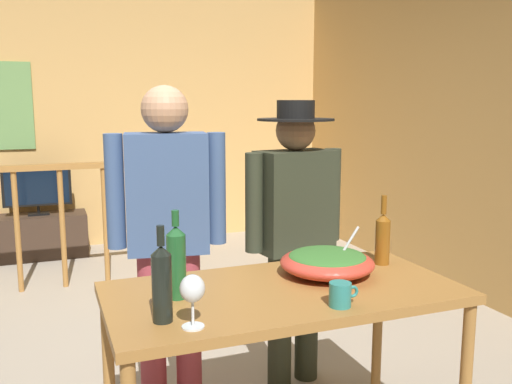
{
  "coord_description": "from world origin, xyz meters",
  "views": [
    {
      "loc": [
        -0.64,
        -3.02,
        1.55
      ],
      "look_at": [
        0.25,
        -0.71,
        1.14
      ],
      "focal_mm": 38.8,
      "sensor_mm": 36.0,
      "label": 1
    }
  ],
  "objects_px": {
    "serving_table": "(283,307)",
    "salad_bowl": "(327,261)",
    "tv_console": "(40,236)",
    "mug_teal": "(341,294)",
    "wine_bottle_amber": "(383,237)",
    "flat_screen_tv": "(37,187)",
    "person_standing_right": "(294,221)",
    "wine_bottle_dark": "(162,282)",
    "person_standing_left": "(168,223)",
    "wine_bottle_green": "(176,261)",
    "wine_glass": "(192,291)",
    "stair_railing": "(68,211)"
  },
  "relations": [
    {
      "from": "serving_table",
      "to": "salad_bowl",
      "type": "xyz_separation_m",
      "value": [
        0.25,
        0.1,
        0.14
      ]
    },
    {
      "from": "tv_console",
      "to": "serving_table",
      "type": "distance_m",
      "value": 3.98
    },
    {
      "from": "serving_table",
      "to": "mug_teal",
      "type": "relative_size",
      "value": 12.07
    },
    {
      "from": "wine_bottle_amber",
      "to": "flat_screen_tv",
      "type": "bearing_deg",
      "value": 112.96
    },
    {
      "from": "flat_screen_tv",
      "to": "person_standing_right",
      "type": "relative_size",
      "value": 0.41
    },
    {
      "from": "wine_bottle_dark",
      "to": "person_standing_left",
      "type": "distance_m",
      "value": 0.82
    },
    {
      "from": "flat_screen_tv",
      "to": "wine_bottle_green",
      "type": "height_order",
      "value": "wine_bottle_green"
    },
    {
      "from": "flat_screen_tv",
      "to": "wine_glass",
      "type": "bearing_deg",
      "value": -82.65
    },
    {
      "from": "wine_bottle_dark",
      "to": "wine_bottle_amber",
      "type": "relative_size",
      "value": 1.04
    },
    {
      "from": "person_standing_left",
      "to": "stair_railing",
      "type": "bearing_deg",
      "value": -70.37
    },
    {
      "from": "wine_bottle_dark",
      "to": "person_standing_right",
      "type": "bearing_deg",
      "value": 42.34
    },
    {
      "from": "serving_table",
      "to": "wine_bottle_dark",
      "type": "bearing_deg",
      "value": -162.73
    },
    {
      "from": "tv_console",
      "to": "person_standing_right",
      "type": "relative_size",
      "value": 0.58
    },
    {
      "from": "salad_bowl",
      "to": "wine_bottle_amber",
      "type": "relative_size",
      "value": 1.27
    },
    {
      "from": "flat_screen_tv",
      "to": "wine_bottle_dark",
      "type": "distance_m",
      "value": 3.99
    },
    {
      "from": "stair_railing",
      "to": "wine_bottle_green",
      "type": "xyz_separation_m",
      "value": [
        0.3,
        -2.74,
        0.29
      ]
    },
    {
      "from": "tv_console",
      "to": "salad_bowl",
      "type": "bearing_deg",
      "value": -71.83
    },
    {
      "from": "flat_screen_tv",
      "to": "wine_bottle_dark",
      "type": "bearing_deg",
      "value": -83.7
    },
    {
      "from": "wine_glass",
      "to": "wine_bottle_dark",
      "type": "height_order",
      "value": "wine_bottle_dark"
    },
    {
      "from": "serving_table",
      "to": "wine_bottle_dark",
      "type": "relative_size",
      "value": 4.2
    },
    {
      "from": "flat_screen_tv",
      "to": "wine_bottle_amber",
      "type": "height_order",
      "value": "wine_bottle_amber"
    },
    {
      "from": "wine_bottle_amber",
      "to": "serving_table",
      "type": "bearing_deg",
      "value": -165.4
    },
    {
      "from": "salad_bowl",
      "to": "person_standing_left",
      "type": "relative_size",
      "value": 0.26
    },
    {
      "from": "wine_bottle_dark",
      "to": "person_standing_left",
      "type": "xyz_separation_m",
      "value": [
        0.19,
        0.8,
        0.03
      ]
    },
    {
      "from": "person_standing_left",
      "to": "wine_bottle_green",
      "type": "bearing_deg",
      "value": 90.5
    },
    {
      "from": "stair_railing",
      "to": "wine_glass",
      "type": "bearing_deg",
      "value": -84.73
    },
    {
      "from": "stair_railing",
      "to": "tv_console",
      "type": "height_order",
      "value": "stair_railing"
    },
    {
      "from": "flat_screen_tv",
      "to": "mug_teal",
      "type": "bearing_deg",
      "value": -74.98
    },
    {
      "from": "serving_table",
      "to": "wine_bottle_amber",
      "type": "relative_size",
      "value": 4.39
    },
    {
      "from": "wine_glass",
      "to": "mug_teal",
      "type": "xyz_separation_m",
      "value": [
        0.57,
        -0.01,
        -0.08
      ]
    },
    {
      "from": "tv_console",
      "to": "salad_bowl",
      "type": "xyz_separation_m",
      "value": [
        1.23,
        -3.73,
        0.64
      ]
    },
    {
      "from": "salad_bowl",
      "to": "wine_bottle_green",
      "type": "bearing_deg",
      "value": -175.88
    },
    {
      "from": "wine_glass",
      "to": "wine_bottle_dark",
      "type": "relative_size",
      "value": 0.54
    },
    {
      "from": "wine_glass",
      "to": "flat_screen_tv",
      "type": "bearing_deg",
      "value": 97.35
    },
    {
      "from": "serving_table",
      "to": "wine_bottle_green",
      "type": "height_order",
      "value": "wine_bottle_green"
    },
    {
      "from": "wine_bottle_green",
      "to": "mug_teal",
      "type": "bearing_deg",
      "value": -29.24
    },
    {
      "from": "serving_table",
      "to": "salad_bowl",
      "type": "distance_m",
      "value": 0.3
    },
    {
      "from": "wine_bottle_dark",
      "to": "salad_bowl",
      "type": "bearing_deg",
      "value": 18.43
    },
    {
      "from": "flat_screen_tv",
      "to": "serving_table",
      "type": "height_order",
      "value": "flat_screen_tv"
    },
    {
      "from": "wine_bottle_dark",
      "to": "person_standing_right",
      "type": "relative_size",
      "value": 0.22
    },
    {
      "from": "salad_bowl",
      "to": "mug_teal",
      "type": "bearing_deg",
      "value": -110.78
    },
    {
      "from": "wine_bottle_dark",
      "to": "person_standing_right",
      "type": "height_order",
      "value": "person_standing_right"
    },
    {
      "from": "flat_screen_tv",
      "to": "salad_bowl",
      "type": "height_order",
      "value": "salad_bowl"
    },
    {
      "from": "salad_bowl",
      "to": "mug_teal",
      "type": "distance_m",
      "value": 0.38
    },
    {
      "from": "tv_console",
      "to": "person_standing_left",
      "type": "bearing_deg",
      "value": -78.86
    },
    {
      "from": "stair_railing",
      "to": "person_standing_left",
      "type": "relative_size",
      "value": 1.76
    },
    {
      "from": "serving_table",
      "to": "mug_teal",
      "type": "xyz_separation_m",
      "value": [
        0.12,
        -0.26,
        0.13
      ]
    },
    {
      "from": "serving_table",
      "to": "wine_bottle_dark",
      "type": "xyz_separation_m",
      "value": [
        -0.53,
        -0.17,
        0.22
      ]
    },
    {
      "from": "wine_bottle_amber",
      "to": "person_standing_left",
      "type": "relative_size",
      "value": 0.2
    },
    {
      "from": "person_standing_right",
      "to": "salad_bowl",
      "type": "bearing_deg",
      "value": 71.05
    }
  ]
}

